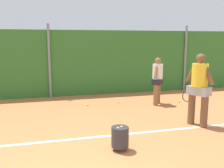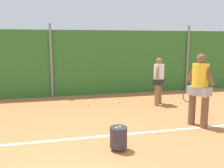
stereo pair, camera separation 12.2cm
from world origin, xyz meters
name	(u,v)px [view 2 (the right image)]	position (x,y,z in m)	size (l,w,h in m)	color
ground_plane	(55,144)	(0.00, 2.06, 0.00)	(31.41, 31.41, 0.00)	#C67542
hedge_fence_backdrop	(51,64)	(0.00, 6.98, 1.32)	(20.42, 0.25, 2.63)	#33702D
fence_post_center	(51,61)	(0.00, 6.80, 1.43)	(0.10, 0.10, 2.86)	gray
fence_post_right	(188,59)	(5.89, 6.80, 1.43)	(0.10, 0.10, 2.86)	gray
court_baseline_paint	(55,141)	(0.00, 2.22, 0.00)	(14.92, 0.10, 0.01)	white
player_midcourt	(200,86)	(3.70, 2.37, 1.07)	(0.54, 0.76, 1.90)	brown
player_backcourt_far	(159,79)	(3.61, 4.71, 0.92)	(0.52, 0.56, 1.64)	#8C603D
ball_hopper	(119,137)	(1.28, 1.40, 0.29)	(0.36, 0.36, 0.51)	#2D2D33
tennis_ball_1	(89,105)	(1.20, 5.09, 0.03)	(0.07, 0.07, 0.07)	#CCDB33
tennis_ball_2	(181,102)	(4.50, 4.73, 0.03)	(0.07, 0.07, 0.07)	#CCDB33
tennis_ball_3	(125,126)	(1.80, 2.68, 0.03)	(0.07, 0.07, 0.07)	#CCDB33
tennis_ball_4	(119,102)	(2.33, 5.22, 0.03)	(0.07, 0.07, 0.07)	#CCDB33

